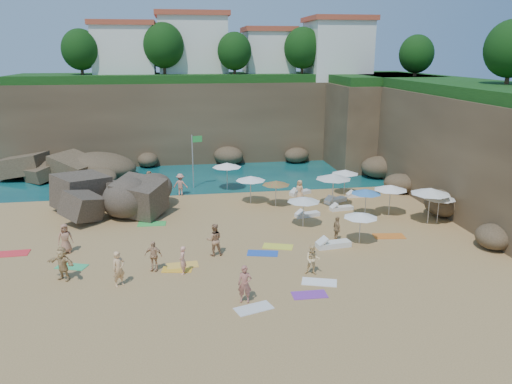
{
  "coord_description": "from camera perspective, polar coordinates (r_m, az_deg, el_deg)",
  "views": [
    {
      "loc": [
        -3.03,
        -28.54,
        11.03
      ],
      "look_at": [
        2.0,
        3.0,
        2.0
      ],
      "focal_mm": 35.0,
      "sensor_mm": 36.0,
      "label": 1
    }
  ],
  "objects": [
    {
      "name": "lounger_2",
      "position": [
        38.26,
        9.07,
        -0.94
      ],
      "size": [
        1.94,
        1.46,
        0.29
      ],
      "primitive_type": "cube",
      "rotation": [
        0.0,
        0.0,
        0.51
      ],
      "color": "white",
      "rests_on": "ground"
    },
    {
      "name": "person_stand_2",
      "position": [
        39.86,
        -8.63,
        0.85
      ],
      "size": [
        1.21,
        0.72,
        1.76
      ],
      "primitive_type": "imported",
      "rotation": [
        0.0,
        0.0,
        2.91
      ],
      "color": "tan",
      "rests_on": "ground"
    },
    {
      "name": "parasol_11",
      "position": [
        34.93,
        20.24,
        -0.51
      ],
      "size": [
        2.09,
        2.09,
        1.98
      ],
      "color": "silver",
      "rests_on": "ground"
    },
    {
      "name": "person_lie_3",
      "position": [
        27.02,
        -21.11,
        -8.91
      ],
      "size": [
        2.24,
        2.29,
        0.46
      ],
      "primitive_type": "imported",
      "rotation": [
        0.0,
        0.0,
        -0.52
      ],
      "color": "tan",
      "rests_on": "ground"
    },
    {
      "name": "marina_masts",
      "position": [
        60.61,
        -21.99,
        7.04
      ],
      "size": [
        3.1,
        0.1,
        6.0
      ],
      "color": "white",
      "rests_on": "ground"
    },
    {
      "name": "person_lie_2",
      "position": [
        30.41,
        -20.86,
        -6.12
      ],
      "size": [
        1.34,
        1.86,
        0.45
      ],
      "primitive_type": "imported",
      "rotation": [
        0.0,
        0.0,
        0.34
      ],
      "color": "#AB7255",
      "rests_on": "ground"
    },
    {
      "name": "towel_8",
      "position": [
        28.42,
        0.76,
        -7.02
      ],
      "size": [
        1.89,
        1.26,
        0.03
      ],
      "primitive_type": "cube",
      "rotation": [
        0.0,
        0.0,
        -0.25
      ],
      "color": "blue",
      "rests_on": "ground"
    },
    {
      "name": "ground",
      "position": [
        30.75,
        -2.81,
        -5.26
      ],
      "size": [
        120.0,
        120.0,
        0.0
      ],
      "primitive_type": "plane",
      "color": "tan",
      "rests_on": "ground"
    },
    {
      "name": "person_stand_5",
      "position": [
        41.13,
        -12.07,
        1.15
      ],
      "size": [
        1.67,
        0.62,
        1.76
      ],
      "primitive_type": "imported",
      "rotation": [
        0.0,
        0.0,
        0.1
      ],
      "color": "tan",
      "rests_on": "ground"
    },
    {
      "name": "towel_13",
      "position": [
        22.76,
        -0.26,
        -13.16
      ],
      "size": [
        1.85,
        1.31,
        0.03
      ],
      "primitive_type": "cube",
      "rotation": [
        0.0,
        0.0,
        0.31
      ],
      "color": "silver",
      "rests_on": "ground"
    },
    {
      "name": "cliff_right",
      "position": [
        43.24,
        21.82,
        5.3
      ],
      "size": [
        8.0,
        30.0,
        8.0
      ],
      "primitive_type": "cube",
      "color": "brown",
      "rests_on": "ground"
    },
    {
      "name": "seawater",
      "position": [
        59.65,
        -6.01,
        5.05
      ],
      "size": [
        120.0,
        120.0,
        0.0
      ],
      "primitive_type": "plane",
      "color": "#0C4751",
      "rests_on": "ground"
    },
    {
      "name": "person_stand_1",
      "position": [
        27.97,
        -4.78,
        -5.45
      ],
      "size": [
        0.93,
        0.73,
        1.85
      ],
      "primitive_type": "imported",
      "rotation": [
        0.0,
        0.0,
        3.18
      ],
      "color": "#AC7C56",
      "rests_on": "ground"
    },
    {
      "name": "towel_11",
      "position": [
        33.8,
        -11.82,
        -3.58
      ],
      "size": [
        1.87,
        1.0,
        0.03
      ],
      "primitive_type": "cube",
      "rotation": [
        0.0,
        0.0,
        -0.04
      ],
      "color": "green",
      "rests_on": "ground"
    },
    {
      "name": "towel_10",
      "position": [
        32.02,
        14.96,
        -4.89
      ],
      "size": [
        1.99,
        1.16,
        0.03
      ],
      "primitive_type": "cube",
      "rotation": [
        0.0,
        0.0,
        -0.12
      ],
      "color": "orange",
      "rests_on": "ground"
    },
    {
      "name": "parasol_9",
      "position": [
        29.93,
        11.88,
        -2.6
      ],
      "size": [
        2.03,
        2.03,
        1.92
      ],
      "color": "silver",
      "rests_on": "ground"
    },
    {
      "name": "lounger_5",
      "position": [
        29.63,
        8.83,
        -5.94
      ],
      "size": [
        2.12,
        0.95,
        0.32
      ],
      "primitive_type": "cube",
      "rotation": [
        0.0,
        0.0,
        0.13
      ],
      "color": "silver",
      "rests_on": "ground"
    },
    {
      "name": "person_stand_3",
      "position": [
        30.3,
        9.24,
        -4.19
      ],
      "size": [
        0.44,
        0.94,
        1.57
      ],
      "primitive_type": "imported",
      "rotation": [
        0.0,
        0.0,
        1.63
      ],
      "color": "#AA8455",
      "rests_on": "ground"
    },
    {
      "name": "person_stand_4",
      "position": [
        38.54,
        5.01,
        0.27
      ],
      "size": [
        0.78,
        0.83,
        1.52
      ],
      "primitive_type": "imported",
      "rotation": [
        0.0,
        0.0,
        -0.91
      ],
      "color": "#E0A975",
      "rests_on": "ground"
    },
    {
      "name": "parasol_4",
      "position": [
        35.55,
        15.14,
        0.51
      ],
      "size": [
        2.3,
        2.3,
        2.18
      ],
      "color": "silver",
      "rests_on": "ground"
    },
    {
      "name": "lounger_4",
      "position": [
        34.72,
        5.89,
        -2.59
      ],
      "size": [
        1.83,
        1.0,
        0.27
      ],
      "primitive_type": "cube",
      "rotation": [
        0.0,
        0.0,
        0.25
      ],
      "color": "white",
      "rests_on": "ground"
    },
    {
      "name": "lounger_0",
      "position": [
        39.97,
        5.07,
        -0.08
      ],
      "size": [
        1.9,
        1.36,
        0.28
      ],
      "primitive_type": "cube",
      "rotation": [
        0.0,
        0.0,
        0.47
      ],
      "color": "silver",
      "rests_on": "ground"
    },
    {
      "name": "towel_3",
      "position": [
        28.51,
        -20.31,
        -7.99
      ],
      "size": [
        1.77,
        1.29,
        0.03
      ],
      "primitive_type": "cube",
      "rotation": [
        0.0,
        0.0,
        -0.34
      ],
      "color": "#34B76D",
      "rests_on": "ground"
    },
    {
      "name": "parasol_8",
      "position": [
        34.49,
        19.33,
        0.11
      ],
      "size": [
        2.58,
        2.58,
        2.44
      ],
      "color": "silver",
      "rests_on": "ground"
    },
    {
      "name": "person_lie_5",
      "position": [
        25.97,
        6.45,
        -8.74
      ],
      "size": [
        1.2,
        1.71,
        0.59
      ],
      "primitive_type": "imported",
      "rotation": [
        0.0,
        0.0,
        -0.31
      ],
      "color": "#F6D18B",
      "rests_on": "ground"
    },
    {
      "name": "parasol_2",
      "position": [
        40.0,
        10.14,
        2.29
      ],
      "size": [
        2.15,
        2.15,
        2.03
      ],
      "color": "silver",
      "rests_on": "ground"
    },
    {
      "name": "cliff_back",
      "position": [
        54.23,
        -3.7,
        8.31
      ],
      "size": [
        44.0,
        8.0,
        8.0
      ],
      "primitive_type": "cube",
      "color": "brown",
      "rests_on": "ground"
    },
    {
      "name": "towel_2",
      "position": [
        26.76,
        -9.0,
        -8.73
      ],
      "size": [
        1.67,
        1.02,
        0.03
      ],
      "primitive_type": "cube",
      "rotation": [
        0.0,
        0.0,
        -0.16
      ],
      "color": "yellow",
      "rests_on": "ground"
    },
    {
      "name": "person_lie_1",
      "position": [
        26.8,
        -11.57,
        -8.4
      ],
      "size": [
        1.39,
        1.82,
        0.39
      ],
      "primitive_type": "imported",
      "rotation": [
        0.0,
        0.0,
        -0.31
      ],
      "color": "tan",
      "rests_on": "ground"
    },
    {
      "name": "flag_pole",
      "position": [
        41.51,
        -7.07,
        4.31
      ],
      "size": [
        0.87,
        0.19,
        4.47
      ],
      "color": "silver",
      "rests_on": "ground"
    },
    {
      "name": "person_lie_4",
      "position": [
        23.2,
        -1.27,
        -12.02
      ],
      "size": [
        1.03,
        1.85,
        0.42
      ],
      "primitive_type": "imported",
      "rotation": [
        0.0,
        0.0,
        -0.23
      ],
      "color": "#A96454",
      "rests_on": "ground"
    },
    {
      "name": "towel_4",
      "position": [
        27.22,
        -8.4,
        -8.27
      ],
      "size": [
        1.7,
        0.92,
        0.03
      ],
      "primitive_type": "cube",
      "rotation": [
        0.0,
        0.0,
        0.06
      ],
      "color": "#FFBD43",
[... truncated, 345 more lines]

